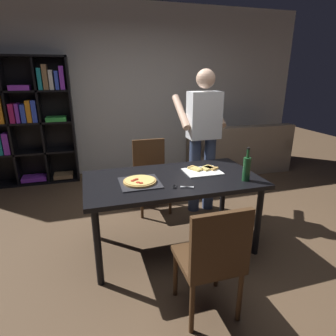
% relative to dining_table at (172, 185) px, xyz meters
% --- Properties ---
extents(ground_plane, '(12.00, 12.00, 0.00)m').
position_rel_dining_table_xyz_m(ground_plane, '(0.00, 0.00, -0.67)').
color(ground_plane, brown).
extents(back_wall, '(6.40, 0.10, 2.80)m').
position_rel_dining_table_xyz_m(back_wall, '(0.00, 2.60, 0.73)').
color(back_wall, silver).
rests_on(back_wall, ground_plane).
extents(dining_table, '(1.65, 0.88, 0.75)m').
position_rel_dining_table_xyz_m(dining_table, '(0.00, 0.00, 0.00)').
color(dining_table, black).
rests_on(dining_table, ground_plane).
extents(chair_near_camera, '(0.42, 0.42, 0.90)m').
position_rel_dining_table_xyz_m(chair_near_camera, '(-0.00, -0.93, -0.16)').
color(chair_near_camera, '#472D19').
rests_on(chair_near_camera, ground_plane).
extents(chair_far_side, '(0.42, 0.42, 0.90)m').
position_rel_dining_table_xyz_m(chair_far_side, '(0.00, 0.93, -0.16)').
color(chair_far_side, '#472D19').
rests_on(chair_far_side, ground_plane).
extents(couch, '(1.71, 0.88, 0.85)m').
position_rel_dining_table_xyz_m(couch, '(1.90, 1.99, -0.37)').
color(couch, gray).
rests_on(couch, ground_plane).
extents(bookshelf, '(1.40, 0.35, 1.95)m').
position_rel_dining_table_xyz_m(bookshelf, '(-1.67, 2.38, 0.36)').
color(bookshelf, black).
rests_on(bookshelf, ground_plane).
extents(person_serving_pizza, '(0.55, 0.54, 1.75)m').
position_rel_dining_table_xyz_m(person_serving_pizza, '(0.61, 0.71, 0.32)').
color(person_serving_pizza, '#38476B').
rests_on(person_serving_pizza, ground_plane).
extents(pepperoni_pizza_on_tray, '(0.36, 0.36, 0.04)m').
position_rel_dining_table_xyz_m(pepperoni_pizza_on_tray, '(-0.33, -0.05, 0.09)').
color(pepperoni_pizza_on_tray, '#2D2D33').
rests_on(pepperoni_pizza_on_tray, dining_table).
extents(pizza_slices_on_towel, '(0.36, 0.29, 0.03)m').
position_rel_dining_table_xyz_m(pizza_slices_on_towel, '(0.36, 0.10, 0.09)').
color(pizza_slices_on_towel, white).
rests_on(pizza_slices_on_towel, dining_table).
extents(wine_bottle, '(0.07, 0.07, 0.32)m').
position_rel_dining_table_xyz_m(wine_bottle, '(0.63, -0.26, 0.20)').
color(wine_bottle, '#194723').
rests_on(wine_bottle, dining_table).
extents(kitchen_scissors, '(0.20, 0.12, 0.01)m').
position_rel_dining_table_xyz_m(kitchen_scissors, '(-0.02, -0.24, 0.08)').
color(kitchen_scissors, silver).
rests_on(kitchen_scissors, dining_table).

